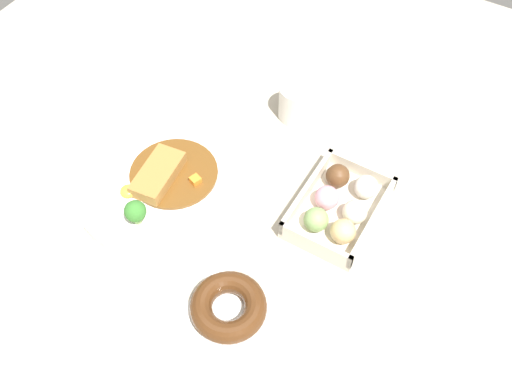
{
  "coord_description": "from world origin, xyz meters",
  "views": [
    {
      "loc": [
        -0.5,
        -0.3,
        0.84
      ],
      "look_at": [
        0.01,
        -0.0,
        0.03
      ],
      "focal_mm": 40.25,
      "sensor_mm": 36.0,
      "label": 1
    }
  ],
  "objects_px": {
    "chocolate_ring_donut": "(229,307)",
    "curry_plate": "(157,186)",
    "coffee_mug": "(296,102)",
    "donut_box": "(340,207)"
  },
  "relations": [
    {
      "from": "chocolate_ring_donut",
      "to": "coffee_mug",
      "type": "distance_m",
      "value": 0.44
    },
    {
      "from": "chocolate_ring_donut",
      "to": "coffee_mug",
      "type": "relative_size",
      "value": 1.77
    },
    {
      "from": "curry_plate",
      "to": "chocolate_ring_donut",
      "type": "xyz_separation_m",
      "value": [
        -0.14,
        -0.24,
        0.0
      ]
    },
    {
      "from": "donut_box",
      "to": "chocolate_ring_donut",
      "type": "relative_size",
      "value": 1.43
    },
    {
      "from": "curry_plate",
      "to": "donut_box",
      "type": "height_order",
      "value": "curry_plate"
    },
    {
      "from": "curry_plate",
      "to": "coffee_mug",
      "type": "relative_size",
      "value": 3.83
    },
    {
      "from": "curry_plate",
      "to": "donut_box",
      "type": "xyz_separation_m",
      "value": [
        0.12,
        -0.3,
        0.01
      ]
    },
    {
      "from": "curry_plate",
      "to": "coffee_mug",
      "type": "distance_m",
      "value": 0.32
    },
    {
      "from": "chocolate_ring_donut",
      "to": "coffee_mug",
      "type": "height_order",
      "value": "coffee_mug"
    },
    {
      "from": "chocolate_ring_donut",
      "to": "curry_plate",
      "type": "bearing_deg",
      "value": 60.23
    }
  ]
}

